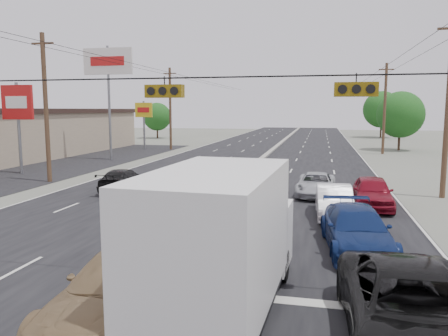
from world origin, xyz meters
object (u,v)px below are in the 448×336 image
at_px(pole_sign_billboard, 108,68).
at_px(queue_car_e, 372,192).
at_px(queue_car_a, 231,194).
at_px(oncoming_near, 123,180).
at_px(box_truck, 223,241).
at_px(black_suv, 415,312).
at_px(utility_pole_right_b, 448,107).
at_px(utility_pole_left_c, 170,108).
at_px(tree_left_far, 157,117).
at_px(oncoming_far, 212,166).
at_px(utility_pole_right_c, 385,108).
at_px(queue_car_b, 334,202).
at_px(queue_car_d, 356,230).
at_px(tan_sedan, 129,286).
at_px(tree_right_mid, 400,115).
at_px(pole_sign_mid, 18,107).
at_px(utility_pole_left_b, 46,107).
at_px(queue_car_c, 316,185).
at_px(tree_right_far, 382,109).
at_px(red_sedan, 207,220).
at_px(pole_sign_far, 144,114).

xyz_separation_m(pole_sign_billboard, queue_car_e, (22.82, -16.56, -8.08)).
relative_size(queue_car_a, oncoming_near, 0.95).
xyz_separation_m(box_truck, black_suv, (4.18, -0.65, -1.03)).
bearing_deg(utility_pole_right_b, utility_pole_left_c, 135.00).
bearing_deg(queue_car_a, utility_pole_right_b, 30.72).
bearing_deg(tree_left_far, oncoming_far, -63.50).
bearing_deg(utility_pole_right_c, queue_car_b, -101.16).
distance_m(utility_pole_left_c, queue_car_b, 36.61).
height_order(utility_pole_right_b, queue_car_d, utility_pole_right_b).
bearing_deg(tan_sedan, oncoming_near, 118.65).
xyz_separation_m(tree_right_mid, oncoming_near, (-21.09, -32.00, -3.67)).
bearing_deg(pole_sign_mid, box_truck, -43.74).
relative_size(utility_pole_left_b, queue_car_e, 2.17).
distance_m(queue_car_a, queue_car_c, 6.04).
bearing_deg(queue_car_e, tan_sedan, -115.80).
xyz_separation_m(utility_pole_left_b, oncoming_near, (6.41, -2.00, -4.44)).
bearing_deg(queue_car_c, utility_pole_left_b, 178.72).
bearing_deg(queue_car_c, oncoming_far, 141.71).
distance_m(tree_left_far, oncoming_far, 44.06).
xyz_separation_m(utility_pole_right_c, queue_car_d, (-5.50, -35.87, -4.35)).
distance_m(tree_right_far, red_sedan, 67.03).
relative_size(red_sedan, queue_car_c, 0.86).
relative_size(utility_pole_left_b, queue_car_c, 2.14).
relative_size(pole_sign_far, oncoming_far, 1.20).
relative_size(utility_pole_left_c, queue_car_b, 2.25).
distance_m(queue_car_e, oncoming_far, 14.13).
height_order(utility_pole_right_c, tree_right_mid, utility_pole_right_c).
height_order(pole_sign_billboard, pole_sign_far, pole_sign_billboard).
xyz_separation_m(pole_sign_far, tree_right_mid, (31.00, 5.00, -0.07)).
distance_m(tan_sedan, red_sedan, 7.08).
height_order(utility_pole_right_b, queue_car_c, utility_pole_right_b).
bearing_deg(tree_left_far, utility_pole_right_c, -30.10).
distance_m(utility_pole_left_b, queue_car_a, 15.54).
relative_size(queue_car_b, oncoming_near, 0.96).
distance_m(black_suv, queue_car_d, 6.43).
bearing_deg(utility_pole_right_b, tree_right_far, 86.36).
xyz_separation_m(pole_sign_billboard, tree_right_far, (30.50, 42.00, -3.91)).
bearing_deg(oncoming_near, red_sedan, 126.81).
bearing_deg(oncoming_near, oncoming_far, -121.22).
relative_size(pole_sign_mid, tree_right_far, 0.86).
relative_size(tree_left_far, box_truck, 0.84).
xyz_separation_m(pole_sign_far, red_sedan, (17.43, -35.29, -3.74)).
height_order(utility_pole_right_b, box_truck, utility_pole_right_b).
relative_size(utility_pole_right_b, tree_right_far, 1.23).
xyz_separation_m(tree_right_mid, tan_sedan, (-13.60, -47.37, -3.48)).
distance_m(utility_pole_left_c, pole_sign_billboard, 12.73).
distance_m(pole_sign_mid, queue_car_a, 20.70).
height_order(pole_sign_mid, tree_right_mid, tree_right_mid).
height_order(utility_pole_left_b, pole_sign_mid, utility_pole_left_b).
distance_m(tree_right_mid, queue_car_b, 37.26).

